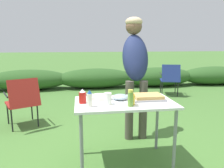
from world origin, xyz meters
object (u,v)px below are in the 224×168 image
(paper_cup_stack, at_px, (108,99))
(relish_jar, at_px, (131,98))
(folding_table, at_px, (125,108))
(camp_chair_green_behind_table, at_px, (170,78))
(mayo_bottle, at_px, (90,99))
(ketchup_bottle, at_px, (83,96))
(mustard_bottle, at_px, (131,98))
(camp_chair_near_hedge, at_px, (23,100))
(plate_stack, at_px, (100,97))
(standing_person_with_beanie, at_px, (135,62))
(food_tray, at_px, (148,97))
(mixing_bowl, at_px, (120,97))

(paper_cup_stack, bearing_deg, relish_jar, -26.12)
(folding_table, bearing_deg, camp_chair_green_behind_table, 58.77)
(mayo_bottle, relative_size, camp_chair_green_behind_table, 0.21)
(paper_cup_stack, height_order, relish_jar, relish_jar)
(ketchup_bottle, bearing_deg, mustard_bottle, -14.45)
(relish_jar, relative_size, camp_chair_near_hedge, 0.21)
(camp_chair_green_behind_table, bearing_deg, mayo_bottle, -109.37)
(plate_stack, height_order, camp_chair_green_behind_table, camp_chair_green_behind_table)
(plate_stack, bearing_deg, standing_person_with_beanie, 47.50)
(plate_stack, xyz_separation_m, paper_cup_stack, (0.06, -0.21, 0.04))
(ketchup_bottle, height_order, camp_chair_near_hedge, ketchup_bottle)
(folding_table, distance_m, relish_jar, 0.25)
(food_tray, relative_size, camp_chair_near_hedge, 0.44)
(mayo_bottle, bearing_deg, plate_stack, 63.68)
(plate_stack, relative_size, camp_chair_near_hedge, 0.30)
(mixing_bowl, xyz_separation_m, camp_chair_near_hedge, (-1.39, 1.22, -0.30))
(relish_jar, xyz_separation_m, mustard_bottle, (0.03, 0.07, -0.02))
(ketchup_bottle, bearing_deg, camp_chair_near_hedge, 126.31)
(food_tray, height_order, camp_chair_near_hedge, camp_chair_near_hedge)
(relish_jar, relative_size, mustard_bottle, 1.24)
(mayo_bottle, relative_size, standing_person_with_beanie, 0.10)
(plate_stack, bearing_deg, mixing_bowl, -10.95)
(paper_cup_stack, bearing_deg, ketchup_bottle, 161.47)
(mixing_bowl, distance_m, camp_chair_green_behind_table, 3.54)
(food_tray, distance_m, standing_person_with_beanie, 0.77)
(mayo_bottle, distance_m, camp_chair_green_behind_table, 3.94)
(ketchup_bottle, height_order, relish_jar, relish_jar)
(food_tray, relative_size, mayo_bottle, 2.07)
(standing_person_with_beanie, bearing_deg, plate_stack, -130.70)
(plate_stack, height_order, camp_chair_near_hedge, camp_chair_near_hedge)
(folding_table, height_order, paper_cup_stack, paper_cup_stack)
(relish_jar, bearing_deg, mixing_bowl, 100.58)
(paper_cup_stack, distance_m, standing_person_with_beanie, 1.02)
(folding_table, distance_m, mayo_bottle, 0.45)
(paper_cup_stack, bearing_deg, standing_person_with_beanie, 58.64)
(plate_stack, height_order, mayo_bottle, mayo_bottle)
(mixing_bowl, relative_size, mayo_bottle, 1.03)
(ketchup_bottle, height_order, mayo_bottle, mayo_bottle)
(plate_stack, height_order, mixing_bowl, mixing_bowl)
(folding_table, bearing_deg, ketchup_bottle, 178.96)
(paper_cup_stack, bearing_deg, plate_stack, 105.16)
(camp_chair_green_behind_table, bearing_deg, plate_stack, -110.12)
(ketchup_bottle, relative_size, relish_jar, 0.89)
(mustard_bottle, distance_m, mayo_bottle, 0.44)
(plate_stack, distance_m, relish_jar, 0.43)
(relish_jar, distance_m, mustard_bottle, 0.07)
(mixing_bowl, height_order, ketchup_bottle, ketchup_bottle)
(camp_chair_green_behind_table, bearing_deg, food_tray, -101.92)
(relish_jar, height_order, camp_chair_near_hedge, relish_jar)
(ketchup_bottle, relative_size, mayo_bottle, 0.88)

